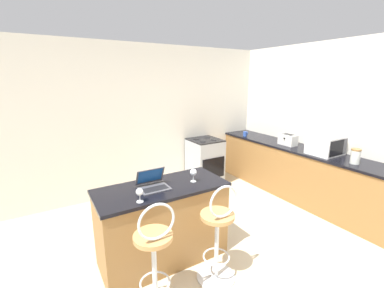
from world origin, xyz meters
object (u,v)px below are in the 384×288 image
at_px(bar_stool_far, 218,235).
at_px(storage_jar, 355,156).
at_px(mug_blue, 245,134).
at_px(laptop, 153,183).
at_px(microwave, 326,145).
at_px(toaster, 288,140).
at_px(stove_range, 205,162).
at_px(bar_stool_near, 155,259).
at_px(wine_glass_short, 193,173).
at_px(wine_glass_tall, 140,193).

bearing_deg(bar_stool_far, storage_jar, -1.79).
height_order(storage_jar, mug_blue, storage_jar).
xyz_separation_m(laptop, microwave, (2.76, -0.19, 0.09)).
xyz_separation_m(toaster, stove_range, (-1.01, 1.09, -0.54)).
bearing_deg(mug_blue, stove_range, 168.54).
bearing_deg(microwave, toaster, 92.61).
bearing_deg(bar_stool_near, storage_jar, -1.38).
bearing_deg(mug_blue, microwave, -83.35).
distance_m(toaster, mug_blue, 0.93).
bearing_deg(stove_range, wine_glass_short, -127.32).
bearing_deg(wine_glass_short, toaster, 14.01).
xyz_separation_m(microwave, wine_glass_tall, (-2.99, -0.06, -0.05)).
bearing_deg(storage_jar, wine_glass_tall, 171.75).
bearing_deg(toaster, wine_glass_short, -165.99).
height_order(bar_stool_far, storage_jar, storage_jar).
relative_size(toaster, wine_glass_short, 1.99).
bearing_deg(wine_glass_tall, storage_jar, -8.25).
xyz_separation_m(bar_stool_near, toaster, (2.97, 1.08, 0.47)).
height_order(bar_stool_far, stove_range, bar_stool_far).
xyz_separation_m(bar_stool_far, wine_glass_short, (0.03, 0.52, 0.49)).
height_order(laptop, stove_range, laptop).
distance_m(microwave, stove_range, 2.13).
xyz_separation_m(microwave, stove_range, (-1.04, 1.76, -0.59)).
bearing_deg(mug_blue, toaster, -80.42).
height_order(microwave, toaster, microwave).
bearing_deg(microwave, mug_blue, 96.65).
height_order(mug_blue, wine_glass_short, wine_glass_short).
bearing_deg(mug_blue, laptop, -151.43).
bearing_deg(mug_blue, bar_stool_near, -144.63).
distance_m(laptop, microwave, 2.77).
bearing_deg(bar_stool_far, wine_glass_short, 87.05).
height_order(microwave, wine_glass_short, microwave).
xyz_separation_m(toaster, wine_glass_tall, (-2.96, -0.73, 0.00)).
xyz_separation_m(bar_stool_far, wine_glass_tall, (-0.66, 0.35, 0.48)).
xyz_separation_m(storage_jar, mug_blue, (-0.10, 2.07, -0.06)).
xyz_separation_m(toaster, wine_glass_short, (-2.27, -0.57, 0.01)).
bearing_deg(microwave, bar_stool_far, -169.97).
height_order(bar_stool_far, wine_glass_short, bar_stool_far).
relative_size(bar_stool_near, mug_blue, 11.40).
bearing_deg(bar_stool_far, toaster, 25.29).
xyz_separation_m(laptop, stove_range, (1.72, 1.57, -0.50)).
relative_size(storage_jar, wine_glass_short, 1.38).
xyz_separation_m(bar_stool_near, stove_range, (1.96, 2.17, -0.07)).
height_order(bar_stool_near, laptop, laptop).
bearing_deg(storage_jar, stove_range, 113.14).
bearing_deg(bar_stool_near, stove_range, 47.91).
relative_size(microwave, storage_jar, 2.26).
relative_size(stove_range, wine_glass_tall, 6.55).
bearing_deg(laptop, wine_glass_short, -10.03).
relative_size(bar_stool_far, stove_range, 1.19).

